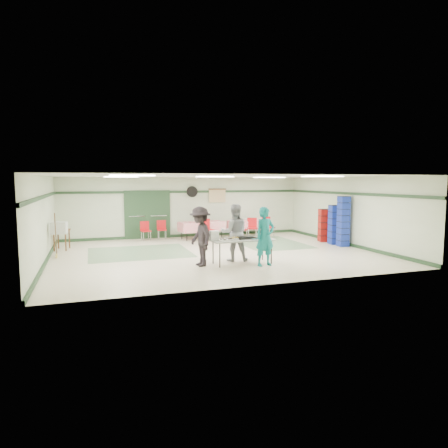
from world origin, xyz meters
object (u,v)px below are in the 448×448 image
object	(u,v)px
crate_stack_red	(324,225)
crate_stack_blue_b	(335,225)
volunteer_dark	(200,236)
volunteer_teal	(265,236)
chair_loose_a	(162,228)
dining_table_a	(248,224)
chair_a	(252,226)
broom	(56,235)
dining_table_b	(202,226)
chair_loose_b	(145,229)
chair_b	(240,227)
serving_table	(242,240)
crate_stack_blue_a	(343,221)
printer_table	(62,233)
office_printer	(59,228)
volunteer_grey	(234,233)
chair_d	(207,227)
chair_c	(267,225)

from	to	relation	value
crate_stack_red	crate_stack_blue_b	size ratio (longest dim) A/B	0.87
crate_stack_blue_b	volunteer_dark	bearing A→B (deg)	-160.00
volunteer_teal	chair_loose_a	xyz separation A→B (m)	(-2.00, 6.42, -0.38)
crate_stack_blue_b	crate_stack_red	bearing A→B (deg)	90.00
dining_table_a	chair_a	size ratio (longest dim) A/B	2.08
crate_stack_red	broom	distance (m)	10.38
dining_table_b	chair_loose_b	distance (m)	2.42
volunteer_dark	broom	bearing A→B (deg)	-129.94
crate_stack_red	chair_b	bearing A→B (deg)	149.94
chair_b	chair_loose_a	distance (m)	3.43
chair_a	crate_stack_blue_b	bearing A→B (deg)	-26.68
serving_table	crate_stack_blue_b	bearing A→B (deg)	24.40
volunteer_teal	chair_loose_a	distance (m)	6.74
dining_table_b	crate_stack_blue_a	world-z (taller)	crate_stack_blue_a
chair_a	chair_b	bearing A→B (deg)	-160.68
printer_table	chair_loose_a	bearing A→B (deg)	29.39
volunteer_teal	dining_table_b	distance (m)	5.96
dining_table_a	crate_stack_red	size ratio (longest dim) A/B	1.39
crate_stack_blue_b	printer_table	world-z (taller)	crate_stack_blue_b
serving_table	chair_a	size ratio (longest dim) A/B	2.14
chair_a	office_printer	distance (m)	7.96
volunteer_dark	dining_table_b	bearing A→B (deg)	157.80
dining_table_a	chair_b	xyz separation A→B (m)	(-0.61, -0.57, -0.05)
crate_stack_red	crate_stack_blue_b	bearing A→B (deg)	-90.00
volunteer_dark	crate_stack_blue_a	bearing A→B (deg)	98.79
crate_stack_blue_a	volunteer_grey	bearing A→B (deg)	-165.31
serving_table	volunteer_dark	size ratio (longest dim) A/B	1.10
chair_d	chair_loose_a	world-z (taller)	chair_d
dining_table_a	crate_stack_blue_b	size ratio (longest dim) A/B	1.21
chair_d	printer_table	bearing A→B (deg)	167.05
volunteer_grey	chair_loose_a	xyz separation A→B (m)	(-1.38, 5.45, -0.40)
chair_loose_b	crate_stack_red	bearing A→B (deg)	-30.12
volunteer_teal	dining_table_a	world-z (taller)	volunteer_teal
chair_c	chair_loose_a	xyz separation A→B (m)	(-4.57, 1.04, -0.07)
volunteer_grey	volunteer_dark	xyz separation A→B (m)	(-1.22, -0.38, -0.02)
serving_table	chair_a	bearing A→B (deg)	62.85
dining_table_b	printer_table	size ratio (longest dim) A/B	2.41
volunteer_dark	crate_stack_red	distance (m)	6.88
printer_table	serving_table	bearing A→B (deg)	-30.44
broom	volunteer_teal	bearing A→B (deg)	-39.58
volunteer_dark	chair_c	world-z (taller)	volunteer_dark
volunteer_grey	chair_a	xyz separation A→B (m)	(2.45, 4.41, -0.34)
printer_table	broom	xyz separation A→B (m)	(-0.08, -1.57, 0.14)
chair_d	chair_loose_b	xyz separation A→B (m)	(-2.48, 0.84, -0.07)
chair_b	volunteer_teal	bearing A→B (deg)	-124.05
crate_stack_blue_b	chair_b	bearing A→B (deg)	140.69
serving_table	crate_stack_blue_b	distance (m)	5.42
printer_table	chair_d	bearing A→B (deg)	13.27
chair_loose_a	broom	size ratio (longest dim) A/B	0.56
chair_c	printer_table	size ratio (longest dim) A/B	1.12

